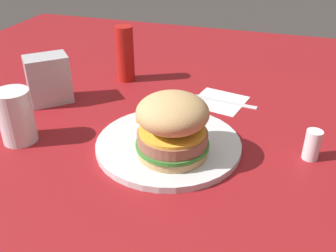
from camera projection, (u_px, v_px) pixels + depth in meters
ground_plane at (168, 147)px, 0.70m from camera, size 1.60×1.60×0.00m
plate at (168, 143)px, 0.70m from camera, size 0.27×0.27×0.01m
sandwich at (172, 125)px, 0.64m from camera, size 0.13×0.13×0.11m
fries_pile at (166, 122)px, 0.75m from camera, size 0.11×0.11×0.01m
napkin at (219, 101)px, 0.86m from camera, size 0.13×0.13×0.00m
fork at (218, 100)px, 0.86m from camera, size 0.03×0.17×0.00m
drink_glass at (16, 118)px, 0.70m from camera, size 0.06×0.06×0.10m
napkin_dispenser at (49, 79)px, 0.84m from camera, size 0.11×0.11×0.11m
ketchup_bottle at (125, 54)px, 0.94m from camera, size 0.04×0.04×0.14m
salt_shaker at (312, 145)px, 0.66m from camera, size 0.03×0.03×0.06m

